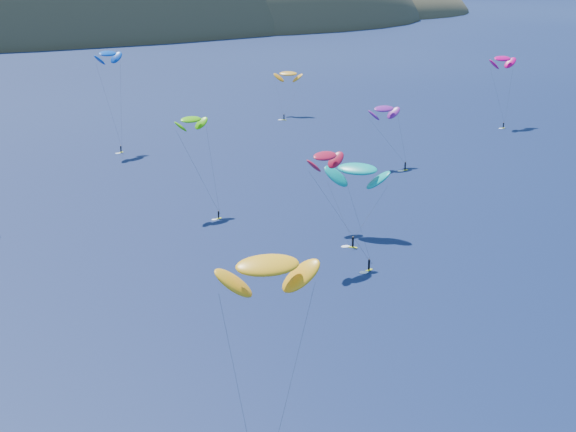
# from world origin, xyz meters

# --- Properties ---
(island) EXTENTS (730.00, 300.00, 210.00)m
(island) POSITION_xyz_m (39.40, 562.36, -10.74)
(island) COLOR #3D3526
(island) RESTS_ON ground
(kitesurfer_2) EXTENTS (10.36, 10.72, 24.51)m
(kitesurfer_2) POSITION_xyz_m (-17.84, 32.58, 21.77)
(kitesurfer_2) COLOR #F5FC1C
(kitesurfer_2) RESTS_ON ground
(kitesurfer_3) EXTENTS (7.81, 10.91, 20.74)m
(kitesurfer_3) POSITION_xyz_m (3.99, 116.92, 18.68)
(kitesurfer_3) COLOR #F5FC1C
(kitesurfer_3) RESTS_ON ground
(kitesurfer_4) EXTENTS (9.69, 9.94, 27.75)m
(kitesurfer_4) POSITION_xyz_m (2.62, 176.91, 25.23)
(kitesurfer_4) COLOR #F5FC1C
(kitesurfer_4) RESTS_ON ground
(kitesurfer_5) EXTENTS (12.10, 14.45, 15.42)m
(kitesurfer_5) POSITION_xyz_m (27.03, 90.78, 12.14)
(kitesurfer_5) COLOR #F5FC1C
(kitesurfer_5) RESTS_ON ground
(kitesurfer_6) EXTENTS (9.06, 10.15, 16.41)m
(kitesurfer_6) POSITION_xyz_m (58.47, 131.07, 13.93)
(kitesurfer_6) COLOR #F5FC1C
(kitesurfer_6) RESTS_ON ground
(kitesurfer_8) EXTENTS (10.29, 8.79, 22.66)m
(kitesurfer_8) POSITION_xyz_m (116.72, 157.18, 19.88)
(kitesurfer_8) COLOR #F5FC1C
(kitesurfer_8) RESTS_ON ground
(kitesurfer_9) EXTENTS (9.51, 11.19, 20.58)m
(kitesurfer_9) POSITION_xyz_m (14.43, 80.22, 18.33)
(kitesurfer_9) COLOR #F5FC1C
(kitesurfer_9) RESTS_ON ground
(kitesurfer_11) EXTENTS (11.10, 13.11, 15.57)m
(kitesurfer_11) POSITION_xyz_m (65.86, 199.65, 13.09)
(kitesurfer_11) COLOR #F5FC1C
(kitesurfer_11) RESTS_ON ground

